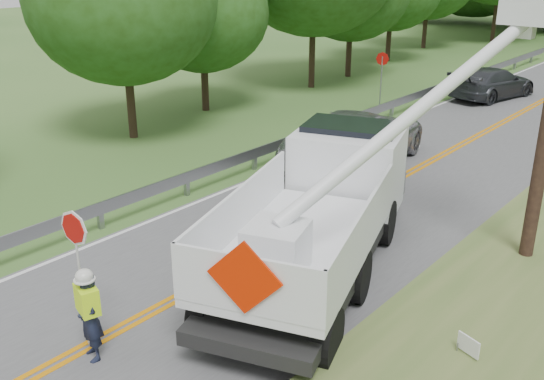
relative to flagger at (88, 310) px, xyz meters
The scene contains 9 objects.
ground 1.23m from the flagger, 116.29° to the right, with size 140.00×140.00×0.00m, color #365F25.
road 13.35m from the flagger, 91.47° to the left, with size 7.20×96.00×0.03m.
guardrail 14.87m from the flagger, 107.05° to the left, with size 0.18×48.00×0.77m.
flagger is the anchor object (origin of this frame).
bucket_truck 6.16m from the flagger, 79.51° to the left, with size 5.65×8.17×7.46m.
suv_silver 12.14m from the flagger, 100.35° to the left, with size 3.02×6.55×1.82m, color #A2A3A9.
suv_darkgrey 24.76m from the flagger, 95.81° to the left, with size 2.07×5.09×1.48m, color #393C42.
stop_sign_permanent 19.15m from the flagger, 105.55° to the left, with size 0.57×0.12×2.70m.
yard_sign 6.49m from the flagger, 36.90° to the left, with size 0.44×0.17×0.66m.
Camera 1 is at (8.49, -4.14, 6.68)m, focal length 40.18 mm.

